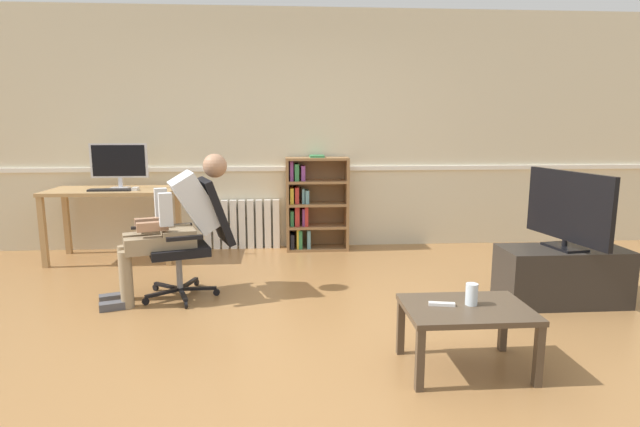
# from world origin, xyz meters

# --- Properties ---
(ground_plane) EXTENTS (18.00, 18.00, 0.00)m
(ground_plane) POSITION_xyz_m (0.00, 0.00, 0.00)
(ground_plane) COLOR olive
(back_wall) EXTENTS (12.00, 0.13, 2.70)m
(back_wall) POSITION_xyz_m (0.00, 2.65, 1.35)
(back_wall) COLOR beige
(back_wall) RESTS_ON ground_plane
(computer_desk) EXTENTS (1.30, 0.64, 0.76)m
(computer_desk) POSITION_xyz_m (-1.94, 2.15, 0.65)
(computer_desk) COLOR tan
(computer_desk) RESTS_ON ground_plane
(imac_monitor) EXTENTS (0.59, 0.14, 0.47)m
(imac_monitor) POSITION_xyz_m (-1.88, 2.23, 1.03)
(imac_monitor) COLOR silver
(imac_monitor) RESTS_ON computer_desk
(keyboard) EXTENTS (0.42, 0.12, 0.02)m
(keyboard) POSITION_xyz_m (-1.92, 2.01, 0.77)
(keyboard) COLOR black
(keyboard) RESTS_ON computer_desk
(computer_mouse) EXTENTS (0.06, 0.10, 0.03)m
(computer_mouse) POSITION_xyz_m (-1.67, 2.03, 0.77)
(computer_mouse) COLOR white
(computer_mouse) RESTS_ON computer_desk
(bookshelf) EXTENTS (0.71, 0.29, 1.08)m
(bookshelf) POSITION_xyz_m (0.17, 2.44, 0.52)
(bookshelf) COLOR olive
(bookshelf) RESTS_ON ground_plane
(radiator) EXTENTS (0.86, 0.08, 0.57)m
(radiator) POSITION_xyz_m (-0.63, 2.54, 0.28)
(radiator) COLOR white
(radiator) RESTS_ON ground_plane
(office_chair) EXTENTS (0.78, 0.66, 0.99)m
(office_chair) POSITION_xyz_m (-0.89, 0.93, 0.53)
(office_chair) COLOR black
(office_chair) RESTS_ON ground_plane
(person_seated) EXTENTS (1.05, 0.62, 1.19)m
(person_seated) POSITION_xyz_m (-1.04, 0.88, 0.64)
(person_seated) COLOR #937F60
(person_seated) RESTS_ON ground_plane
(tv_stand) EXTENTS (0.98, 0.43, 0.46)m
(tv_stand) POSITION_xyz_m (2.08, 0.50, 0.23)
(tv_stand) COLOR #2D2823
(tv_stand) RESTS_ON ground_plane
(tv_screen) EXTENTS (0.25, 0.91, 0.61)m
(tv_screen) POSITION_xyz_m (2.08, 0.51, 0.78)
(tv_screen) COLOR black
(tv_screen) RESTS_ON tv_stand
(coffee_table) EXTENTS (0.72, 0.51, 0.39)m
(coffee_table) POSITION_xyz_m (0.91, -0.53, 0.34)
(coffee_table) COLOR #4C3D2D
(coffee_table) RESTS_ON ground_plane
(drinking_glass) EXTENTS (0.07, 0.07, 0.13)m
(drinking_glass) POSITION_xyz_m (0.94, -0.51, 0.45)
(drinking_glass) COLOR silver
(drinking_glass) RESTS_ON coffee_table
(spare_remote) EXTENTS (0.15, 0.06, 0.02)m
(spare_remote) POSITION_xyz_m (0.76, -0.51, 0.40)
(spare_remote) COLOR white
(spare_remote) RESTS_ON coffee_table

